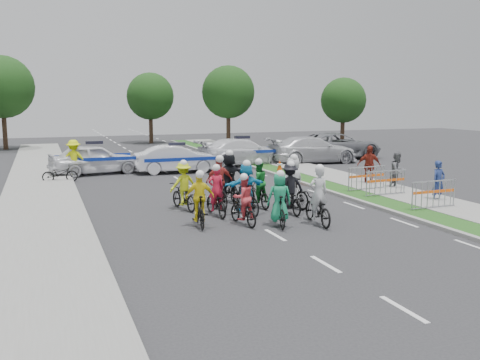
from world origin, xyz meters
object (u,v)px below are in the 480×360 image
object	(u,v)px
police_car_0	(95,159)
marshal_hiviz	(74,159)
rider_6	(216,199)
civilian_sedan	(312,150)
rider_0	(318,205)
tree_2	(343,100)
civilian_suv	(336,146)
tree_1	(228,92)
rider_9	(219,188)
police_car_2	(242,152)
barrier_0	(433,196)
rider_10	(183,190)
rider_11	(229,180)
cone_1	(280,166)
spectator_0	(438,182)
barrier_1	(386,184)
rider_7	(293,187)
rider_2	(243,205)
rider_3	(200,205)
rider_4	(289,193)
spectator_1	(397,171)
barrier_2	(367,179)
spectator_2	(369,166)
rider_1	(279,204)
rider_5	(246,192)
cone_0	(294,178)
tree_3	(2,87)
police_car_1	(177,159)

from	to	relation	value
police_car_0	marshal_hiviz	size ratio (longest dim) A/B	2.47
rider_6	civilian_sedan	distance (m)	16.12
rider_0	tree_2	size ratio (longest dim) A/B	0.34
civilian_suv	tree_1	xyz separation A→B (m)	(-3.13, 12.89, 3.67)
rider_9	civilian_suv	world-z (taller)	rider_9
police_car_2	barrier_0	distance (m)	14.99
rider_0	rider_10	xyz separation A→B (m)	(-3.45, 3.73, 0.07)
rider_11	cone_1	bearing A→B (deg)	-129.91
spectator_0	barrier_1	world-z (taller)	spectator_0
rider_7	police_car_0	size ratio (longest dim) A/B	0.42
marshal_hiviz	rider_11	bearing A→B (deg)	128.09
rider_2	rider_3	xyz separation A→B (m)	(-1.36, 0.26, 0.07)
rider_3	police_car_0	distance (m)	13.53
rider_4	spectator_1	bearing A→B (deg)	-156.26
rider_3	cone_1	size ratio (longest dim) A/B	2.59
rider_2	cone_1	xyz separation A→B (m)	(6.23, 10.76, -0.29)
barrier_2	rider_4	bearing A→B (deg)	-151.50
spectator_2	tree_2	distance (m)	21.83
tree_1	marshal_hiviz	bearing A→B (deg)	-131.57
rider_1	rider_3	distance (m)	2.50
rider_5	civilian_sedan	size ratio (longest dim) A/B	0.34
police_car_2	rider_2	bearing A→B (deg)	152.07
police_car_0	civilian_suv	bearing A→B (deg)	-92.85
rider_7	civilian_sedan	world-z (taller)	rider_7
rider_10	spectator_2	world-z (taller)	spectator_2
barrier_0	cone_0	size ratio (longest dim) A/B	2.86
rider_3	rider_5	bearing A→B (deg)	-143.37
rider_2	spectator_1	bearing A→B (deg)	-164.13
rider_4	cone_0	world-z (taller)	rider_4
barrier_2	rider_5	bearing A→B (deg)	-159.75
civilian_sedan	spectator_2	world-z (taller)	spectator_2
cone_1	civilian_suv	bearing A→B (deg)	37.09
rider_4	barrier_0	xyz separation A→B (m)	(4.98, -1.50, -0.17)
rider_4	marshal_hiviz	distance (m)	13.48
rider_2	tree_3	distance (m)	31.90
tree_2	spectator_2	bearing A→B (deg)	-117.98
rider_5	civilian_suv	world-z (taller)	rider_5
rider_10	barrier_0	distance (m)	8.98
civilian_suv	barrier_1	bearing A→B (deg)	154.05
police_car_2	barrier_0	xyz separation A→B (m)	(1.70, -14.89, -0.25)
rider_4	barrier_2	bearing A→B (deg)	-150.54
marshal_hiviz	rider_4	bearing A→B (deg)	126.90
rider_9	barrier_2	bearing A→B (deg)	-171.37
rider_2	spectator_0	distance (m)	8.48
police_car_1	spectator_1	world-z (taller)	spectator_1
civilian_suv	police_car_0	bearing A→B (deg)	93.29
rider_0	marshal_hiviz	distance (m)	15.16
rider_0	rider_5	distance (m)	2.70
rider_2	tree_1	size ratio (longest dim) A/B	0.25
rider_0	rider_3	distance (m)	3.76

